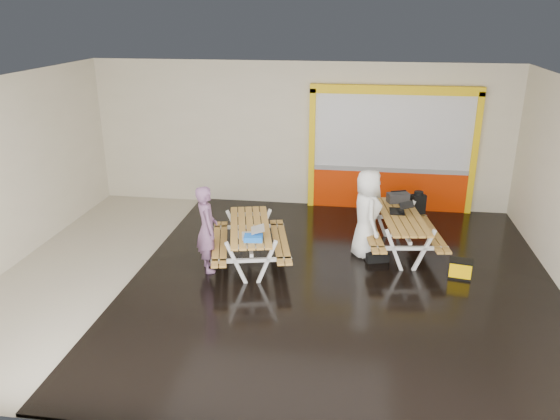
% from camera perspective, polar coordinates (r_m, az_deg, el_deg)
% --- Properties ---
extents(room, '(10.02, 8.02, 3.52)m').
position_cam_1_polar(room, '(9.29, -0.81, 2.42)').
color(room, '#B8AE9C').
rests_on(room, ground).
extents(deck, '(7.50, 7.98, 0.05)m').
position_cam_1_polar(deck, '(9.86, 6.50, -7.50)').
color(deck, black).
rests_on(deck, room).
extents(kiosk, '(3.88, 0.16, 3.00)m').
position_cam_1_polar(kiosk, '(13.07, 11.61, 5.93)').
color(kiosk, red).
rests_on(kiosk, room).
extents(picnic_table_left, '(1.83, 2.33, 0.83)m').
position_cam_1_polar(picnic_table_left, '(10.20, -3.17, -2.64)').
color(picnic_table_left, '#B07D32').
rests_on(picnic_table_left, deck).
extents(picnic_table_right, '(1.72, 2.29, 0.84)m').
position_cam_1_polar(picnic_table_right, '(10.91, 12.57, -1.48)').
color(picnic_table_right, '#B07D32').
rests_on(picnic_table_right, deck).
extents(person_left, '(0.61, 0.70, 1.63)m').
position_cam_1_polar(person_left, '(9.94, -7.68, -1.98)').
color(person_left, '#775074').
rests_on(person_left, deck).
extents(person_right, '(0.74, 0.97, 1.78)m').
position_cam_1_polar(person_right, '(10.62, 9.13, -0.45)').
color(person_right, white).
rests_on(person_right, deck).
extents(laptop_left, '(0.47, 0.44, 0.17)m').
position_cam_1_polar(laptop_left, '(9.63, -2.94, -2.47)').
color(laptop_left, silver).
rests_on(laptop_left, picnic_table_left).
extents(laptop_right, '(0.46, 0.40, 0.19)m').
position_cam_1_polar(laptop_right, '(10.97, 12.54, 0.10)').
color(laptop_right, black).
rests_on(laptop_right, picnic_table_right).
extents(blue_pouch, '(0.35, 0.26, 0.09)m').
position_cam_1_polar(blue_pouch, '(9.46, -2.82, -2.96)').
color(blue_pouch, blue).
rests_on(blue_pouch, picnic_table_left).
extents(toolbox, '(0.49, 0.35, 0.25)m').
position_cam_1_polar(toolbox, '(11.51, 12.30, 1.29)').
color(toolbox, black).
rests_on(toolbox, picnic_table_right).
extents(backpack, '(0.35, 0.30, 0.49)m').
position_cam_1_polar(backpack, '(11.82, 14.29, 0.74)').
color(backpack, black).
rests_on(backpack, picnic_table_right).
extents(dark_case, '(0.51, 0.44, 0.16)m').
position_cam_1_polar(dark_case, '(10.68, 10.07, -4.77)').
color(dark_case, black).
rests_on(dark_case, deck).
extents(fluke_bag, '(0.44, 0.33, 0.35)m').
position_cam_1_polar(fluke_bag, '(10.34, 18.42, -5.92)').
color(fluke_bag, black).
rests_on(fluke_bag, deck).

